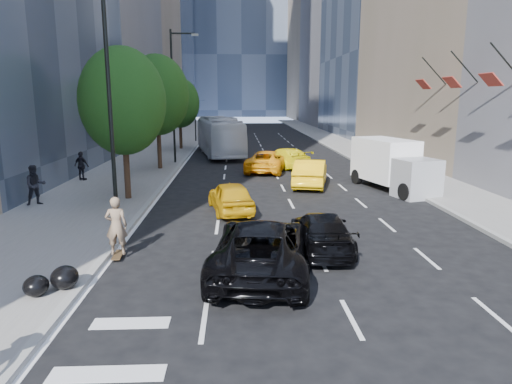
{
  "coord_description": "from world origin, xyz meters",
  "views": [
    {
      "loc": [
        -1.71,
        -13.9,
        5.17
      ],
      "look_at": [
        -0.95,
        3.23,
        1.6
      ],
      "focal_mm": 32.0,
      "sensor_mm": 36.0,
      "label": 1
    }
  ],
  "objects_px": {
    "city_bus": "(219,136)",
    "box_truck": "(392,165)",
    "skateboarder": "(117,230)",
    "black_sedan_mercedes": "(322,232)",
    "black_sedan_lincoln": "(261,247)"
  },
  "relations": [
    {
      "from": "city_bus",
      "to": "box_truck",
      "type": "xyz_separation_m",
      "value": [
        10.33,
        -16.67,
        -0.27
      ]
    },
    {
      "from": "city_bus",
      "to": "box_truck",
      "type": "bearing_deg",
      "value": -67.79
    },
    {
      "from": "skateboarder",
      "to": "black_sedan_mercedes",
      "type": "xyz_separation_m",
      "value": [
        6.8,
        0.52,
        -0.31
      ]
    },
    {
      "from": "skateboarder",
      "to": "box_truck",
      "type": "distance_m",
      "value": 16.69
    },
    {
      "from": "box_truck",
      "to": "black_sedan_lincoln",
      "type": "bearing_deg",
      "value": -139.07
    },
    {
      "from": "skateboarder",
      "to": "city_bus",
      "type": "bearing_deg",
      "value": -98.33
    },
    {
      "from": "black_sedan_lincoln",
      "to": "city_bus",
      "type": "height_order",
      "value": "city_bus"
    },
    {
      "from": "black_sedan_mercedes",
      "to": "city_bus",
      "type": "bearing_deg",
      "value": -78.4
    },
    {
      "from": "skateboarder",
      "to": "city_bus",
      "type": "distance_m",
      "value": 27.57
    },
    {
      "from": "skateboarder",
      "to": "box_truck",
      "type": "height_order",
      "value": "box_truck"
    },
    {
      "from": "skateboarder",
      "to": "box_truck",
      "type": "relative_size",
      "value": 0.31
    },
    {
      "from": "black_sedan_lincoln",
      "to": "box_truck",
      "type": "height_order",
      "value": "box_truck"
    },
    {
      "from": "skateboarder",
      "to": "city_bus",
      "type": "xyz_separation_m",
      "value": [
        2.4,
        27.45,
        0.75
      ]
    },
    {
      "from": "skateboarder",
      "to": "black_sedan_mercedes",
      "type": "height_order",
      "value": "skateboarder"
    },
    {
      "from": "black_sedan_lincoln",
      "to": "black_sedan_mercedes",
      "type": "xyz_separation_m",
      "value": [
        2.19,
        2.0,
        -0.16
      ]
    }
  ]
}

